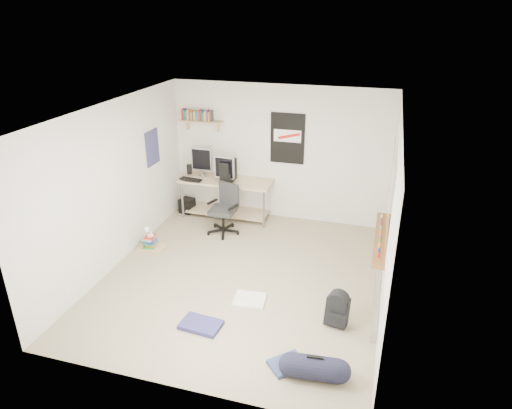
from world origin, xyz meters
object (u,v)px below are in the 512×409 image
(desk, at_px, (228,198))
(book_stack, at_px, (151,239))
(duffel_bag, at_px, (314,367))
(backpack, at_px, (337,311))
(office_chair, at_px, (223,208))

(desk, distance_m, book_stack, 1.78)
(desk, xyz_separation_m, duffel_bag, (2.30, -3.70, -0.22))
(backpack, xyz_separation_m, book_stack, (-3.24, 1.15, -0.05))
(backpack, bearing_deg, desk, 141.78)
(duffel_bag, distance_m, book_stack, 3.78)
(duffel_bag, bearing_deg, desk, 117.11)
(book_stack, bearing_deg, backpack, -19.58)
(desk, height_order, book_stack, desk)
(duffel_bag, relative_size, book_stack, 1.31)
(duffel_bag, bearing_deg, backpack, 78.20)
(office_chair, bearing_deg, book_stack, -120.88)
(desk, relative_size, duffel_bag, 3.24)
(backpack, distance_m, duffel_bag, 0.99)
(book_stack, bearing_deg, duffel_bag, -34.38)
(backpack, relative_size, duffel_bag, 0.70)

